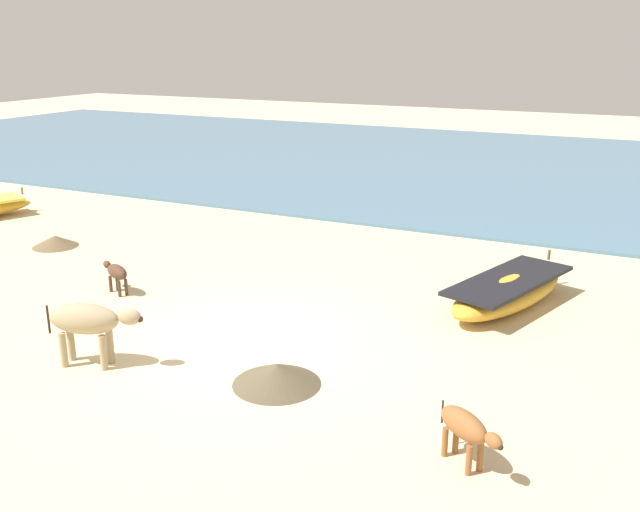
# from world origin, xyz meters

# --- Properties ---
(ground) EXTENTS (80.00, 80.00, 0.00)m
(ground) POSITION_xyz_m (0.00, 0.00, 0.00)
(ground) COLOR beige
(sea_water) EXTENTS (60.00, 20.00, 0.08)m
(sea_water) POSITION_xyz_m (0.00, 17.79, 0.04)
(sea_water) COLOR slate
(sea_water) RESTS_ON ground
(fishing_boat_4) EXTENTS (2.08, 3.57, 0.74)m
(fishing_boat_4) POSITION_xyz_m (3.50, 3.58, 0.30)
(fishing_boat_4) COLOR gold
(fishing_boat_4) RESTS_ON ground
(cow_adult_dun) EXTENTS (1.50, 0.74, 0.99)m
(cow_adult_dun) POSITION_xyz_m (-1.68, -1.68, 0.71)
(cow_adult_dun) COLOR tan
(cow_adult_dun) RESTS_ON ground
(calf_near_brown) EXTENTS (0.94, 0.76, 0.68)m
(calf_near_brown) POSITION_xyz_m (4.10, -1.80, 0.49)
(calf_near_brown) COLOR brown
(calf_near_brown) RESTS_ON ground
(calf_far_dark) EXTENTS (0.87, 0.51, 0.58)m
(calf_far_dark) POSITION_xyz_m (-3.48, 0.97, 0.42)
(calf_far_dark) COLOR #4C3323
(calf_far_dark) RESTS_ON ground
(debris_pile_0) EXTENTS (1.51, 1.51, 0.32)m
(debris_pile_0) POSITION_xyz_m (1.16, -1.00, 0.16)
(debris_pile_0) COLOR brown
(debris_pile_0) RESTS_ON ground
(debris_pile_1) EXTENTS (1.15, 1.15, 0.27)m
(debris_pile_1) POSITION_xyz_m (-7.00, 2.81, 0.13)
(debris_pile_1) COLOR brown
(debris_pile_1) RESTS_ON ground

